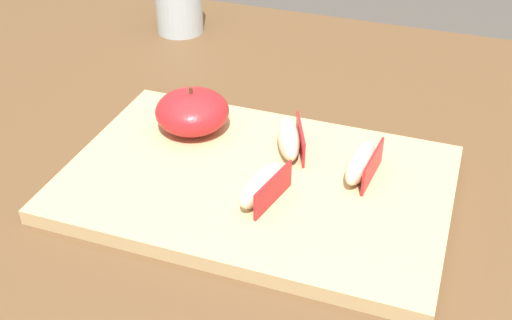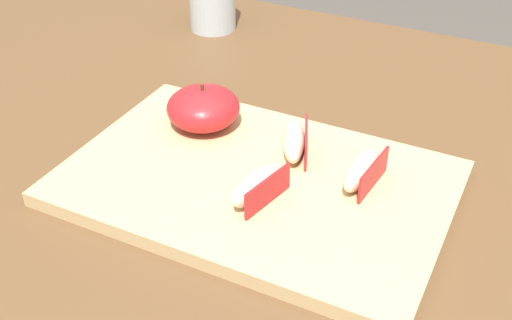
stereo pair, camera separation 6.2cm
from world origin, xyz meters
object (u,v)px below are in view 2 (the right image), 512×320
at_px(apple_wedge_middle, 295,141).
at_px(apple_wedge_left, 258,186).
at_px(apple_wedge_front, 363,171).
at_px(cutting_board, 256,183).
at_px(apple_half_skin_up, 203,108).

bearing_deg(apple_wedge_middle, apple_wedge_left, -89.84).
bearing_deg(apple_wedge_front, apple_wedge_middle, 167.12).
xyz_separation_m(apple_wedge_middle, apple_wedge_left, (0.00, -0.08, 0.00)).
distance_m(cutting_board, apple_wedge_left, 0.04).
relative_size(cutting_board, apple_wedge_front, 5.37).
bearing_deg(cutting_board, apple_half_skin_up, 147.14).
distance_m(apple_half_skin_up, apple_wedge_left, 0.14).
bearing_deg(apple_wedge_left, apple_wedge_middle, 90.16).
xyz_separation_m(cutting_board, apple_wedge_front, (0.10, 0.04, 0.02)).
bearing_deg(apple_wedge_front, apple_wedge_left, -139.57).
xyz_separation_m(apple_half_skin_up, apple_wedge_front, (0.19, -0.02, -0.01)).
distance_m(cutting_board, apple_wedge_front, 0.10).
xyz_separation_m(cutting_board, apple_wedge_middle, (0.02, 0.05, 0.02)).
height_order(apple_half_skin_up, apple_wedge_front, apple_half_skin_up).
bearing_deg(apple_wedge_left, apple_wedge_front, 40.43).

